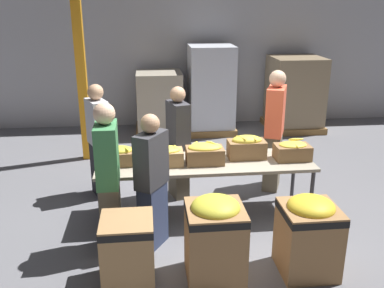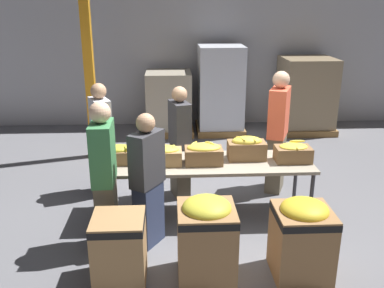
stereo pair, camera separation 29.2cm
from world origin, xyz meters
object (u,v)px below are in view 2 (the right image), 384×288
object	(u,v)px
banana_box_1	(162,155)
donation_bin_1	(206,236)
volunteer_2	(278,133)
volunteer_0	(180,143)
banana_box_0	(119,154)
pallet_stack_0	(306,95)
banana_box_3	(247,148)
volunteer_3	(105,178)
pallet_stack_2	(169,103)
donation_bin_0	(119,247)
pallet_stack_1	(220,90)
volunteer_4	(102,140)
support_pillar	(87,42)
banana_box_4	(293,152)
banana_box_2	(204,153)
volunteer_1	(148,182)
sorting_table	(204,165)
donation_bin_2	(302,236)

from	to	relation	value
banana_box_1	donation_bin_1	xyz separation A→B (m)	(0.44, -1.27, -0.40)
volunteer_2	volunteer_0	bearing A→B (deg)	-62.17
banana_box_0	pallet_stack_0	xyz separation A→B (m)	(3.47, 3.64, -0.10)
banana_box_3	volunteer_2	xyz separation A→B (m)	(0.56, 0.66, -0.02)
volunteer_3	pallet_stack_2	xyz separation A→B (m)	(0.69, 4.36, -0.21)
donation_bin_0	pallet_stack_1	size ratio (longest dim) A/B	0.39
donation_bin_0	volunteer_4	bearing A→B (deg)	102.10
support_pillar	pallet_stack_0	distance (m)	4.58
banana_box_1	banana_box_3	distance (m)	1.07
banana_box_3	banana_box_4	distance (m)	0.58
donation_bin_1	support_pillar	distance (m)	4.27
banana_box_2	donation_bin_0	xyz separation A→B (m)	(-0.92, -1.26, -0.50)
banana_box_2	support_pillar	size ratio (longest dim) A/B	0.12
volunteer_1	donation_bin_0	distance (m)	0.83
donation_bin_0	volunteer_0	bearing A→B (deg)	71.55
sorting_table	banana_box_1	world-z (taller)	banana_box_1
banana_box_1	banana_box_4	bearing A→B (deg)	0.34
volunteer_1	banana_box_2	bearing A→B (deg)	-16.35
volunteer_0	volunteer_2	bearing A→B (deg)	79.29
sorting_table	banana_box_2	size ratio (longest dim) A/B	5.84
donation_bin_1	pallet_stack_0	world-z (taller)	pallet_stack_0
banana_box_2	banana_box_4	world-z (taller)	banana_box_2
volunteer_2	donation_bin_0	bearing A→B (deg)	-22.02
pallet_stack_0	banana_box_3	bearing A→B (deg)	-117.53
banana_box_2	pallet_stack_1	size ratio (longest dim) A/B	0.26
volunteer_3	volunteer_0	bearing A→B (deg)	-34.10
sorting_table	volunteer_4	xyz separation A→B (m)	(-1.38, 0.77, 0.10)
banana_box_3	volunteer_4	size ratio (longest dim) A/B	0.30
sorting_table	donation_bin_0	distance (m)	1.64
donation_bin_0	support_pillar	bearing A→B (deg)	102.98
volunteer_4	volunteer_0	bearing A→B (deg)	59.16
banana_box_2	support_pillar	distance (m)	3.14
banana_box_0	donation_bin_0	size ratio (longest dim) A/B	0.56
sorting_table	volunteer_3	bearing A→B (deg)	-148.98
banana_box_2	volunteer_2	xyz separation A→B (m)	(1.11, 0.79, -0.00)
donation_bin_2	volunteer_4	bearing A→B (deg)	137.38
banana_box_3	donation_bin_2	size ratio (longest dim) A/B	0.57
volunteer_3	donation_bin_1	bearing A→B (deg)	-121.80
sorting_table	donation_bin_0	size ratio (longest dim) A/B	3.86
banana_box_3	donation_bin_2	bearing A→B (deg)	-76.57
banana_box_4	donation_bin_0	world-z (taller)	banana_box_4
pallet_stack_1	pallet_stack_2	size ratio (longest dim) A/B	1.41
support_pillar	donation_bin_0	bearing A→B (deg)	-77.02
sorting_table	volunteer_3	size ratio (longest dim) A/B	1.60
banana_box_2	donation_bin_2	world-z (taller)	banana_box_2
sorting_table	banana_box_1	bearing A→B (deg)	-175.37
banana_box_2	pallet_stack_0	bearing A→B (deg)	56.92
banana_box_0	volunteer_1	distance (m)	0.77
donation_bin_0	pallet_stack_1	distance (m)	5.24
banana_box_0	volunteer_4	size ratio (longest dim) A/B	0.24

